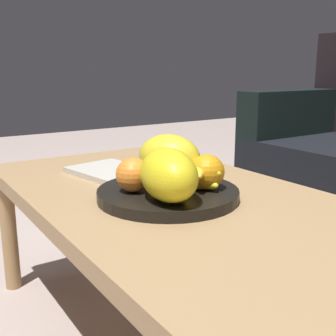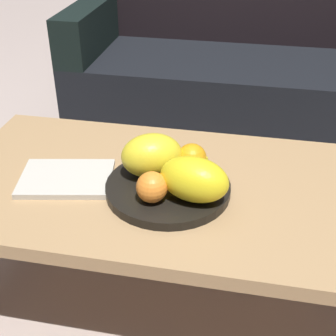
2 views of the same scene
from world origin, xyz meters
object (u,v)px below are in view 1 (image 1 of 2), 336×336
melon_smaller_beside (171,158)px  orange_left (207,172)px  coffee_table (188,216)px  magazine (113,172)px  orange_front (133,175)px  melon_large_front (168,175)px  banana_bunch (194,176)px  fruit_bowl (168,194)px

melon_smaller_beside → orange_left: size_ratio=2.00×
coffee_table → magazine: 0.32m
orange_front → magazine: 0.28m
melon_large_front → banana_bunch: bearing=116.6°
fruit_bowl → orange_front: (-0.03, -0.08, 0.05)m
coffee_table → fruit_bowl: (-0.03, -0.04, 0.05)m
melon_large_front → magazine: size_ratio=0.71×
orange_front → orange_left: 0.17m
banana_bunch → melon_large_front: bearing=-63.4°
melon_smaller_beside → fruit_bowl: bearing=-39.6°
melon_large_front → banana_bunch: (-0.05, 0.11, -0.03)m
coffee_table → melon_smaller_beside: melon_smaller_beside is taller
orange_front → magazine: bearing=163.7°
banana_bunch → melon_smaller_beside: bearing=-166.7°
melon_large_front → banana_bunch: 0.13m
fruit_bowl → orange_front: bearing=-107.7°
fruit_bowl → melon_smaller_beside: bearing=140.4°
banana_bunch → magazine: bearing=-168.4°
magazine → melon_smaller_beside: bearing=0.0°
coffee_table → magazine: (-0.31, -0.04, 0.05)m
coffee_table → banana_bunch: banana_bunch is taller
fruit_bowl → banana_bunch: 0.08m
orange_front → magazine: size_ratio=0.32×
coffee_table → fruit_bowl: bearing=-125.6°
orange_left → melon_smaller_beside: bearing=-162.7°
melon_smaller_beside → coffee_table: bearing=-3.3°
orange_front → banana_bunch: orange_front is taller
orange_front → banana_bunch: size_ratio=0.51×
fruit_bowl → melon_smaller_beside: melon_smaller_beside is taller
coffee_table → orange_front: orange_front is taller
orange_left → coffee_table: bearing=-122.7°
melon_smaller_beside → magazine: (-0.23, -0.05, -0.08)m
melon_smaller_beside → orange_front: size_ratio=2.07×
melon_smaller_beside → banana_bunch: size_ratio=1.05×
fruit_bowl → orange_left: (0.05, 0.07, 0.05)m
fruit_bowl → magazine: fruit_bowl is taller
fruit_bowl → orange_left: size_ratio=4.05×
orange_left → fruit_bowl: bearing=-124.2°
melon_large_front → magazine: melon_large_front is taller
fruit_bowl → banana_bunch: bearing=70.9°
coffee_table → banana_bunch: bearing=106.7°
coffee_table → melon_smaller_beside: (-0.08, 0.00, 0.13)m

